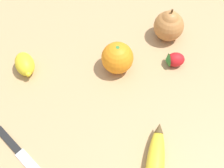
# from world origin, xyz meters

# --- Properties ---
(ground_plane) EXTENTS (3.00, 3.00, 0.00)m
(ground_plane) POSITION_xyz_m (0.00, 0.00, 0.00)
(ground_plane) COLOR tan
(orange) EXTENTS (0.08, 0.08, 0.08)m
(orange) POSITION_xyz_m (0.11, -0.01, 0.04)
(orange) COLOR orange
(orange) RESTS_ON ground_plane
(pear) EXTENTS (0.08, 0.08, 0.10)m
(pear) POSITION_xyz_m (0.24, -0.14, 0.05)
(pear) COLOR #B2753D
(pear) RESTS_ON ground_plane
(strawberry) EXTENTS (0.05, 0.06, 0.04)m
(strawberry) POSITION_xyz_m (0.14, -0.16, 0.02)
(strawberry) COLOR red
(strawberry) RESTS_ON ground_plane
(lemon) EXTENTS (0.09, 0.08, 0.05)m
(lemon) POSITION_xyz_m (0.07, 0.23, 0.02)
(lemon) COLOR yellow
(lemon) RESTS_ON ground_plane
(paring_knife) EXTENTS (0.13, 0.16, 0.01)m
(paring_knife) POSITION_xyz_m (-0.16, 0.17, 0.00)
(paring_knife) COLOR silver
(paring_knife) RESTS_ON ground_plane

